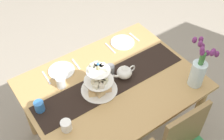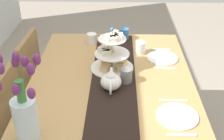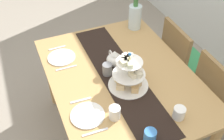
# 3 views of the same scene
# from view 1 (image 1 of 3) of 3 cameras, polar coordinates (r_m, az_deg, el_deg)

# --- Properties ---
(ground_plane) EXTENTS (8.00, 8.00, 0.00)m
(ground_plane) POSITION_cam_1_polar(r_m,az_deg,el_deg) (2.98, 0.03, -12.67)
(ground_plane) COLOR gray
(dining_table) EXTENTS (1.43, 1.08, 0.78)m
(dining_table) POSITION_cam_1_polar(r_m,az_deg,el_deg) (2.44, 0.03, -4.38)
(dining_table) COLOR tan
(dining_table) RESTS_ON ground_plane
(table_runner) EXTENTS (1.36, 0.29, 0.00)m
(table_runner) POSITION_cam_1_polar(r_m,az_deg,el_deg) (2.36, -0.15, -2.46)
(table_runner) COLOR black
(table_runner) RESTS_ON dining_table
(tiered_cake_stand) EXTENTS (0.30, 0.30, 0.30)m
(tiered_cake_stand) POSITION_cam_1_polar(r_m,az_deg,el_deg) (2.23, -2.70, -2.43)
(tiered_cake_stand) COLOR beige
(tiered_cake_stand) RESTS_ON table_runner
(teapot) EXTENTS (0.24, 0.13, 0.14)m
(teapot) POSITION_cam_1_polar(r_m,az_deg,el_deg) (2.36, 2.55, -0.40)
(teapot) COLOR white
(teapot) RESTS_ON table_runner
(tulip_vase) EXTENTS (0.17, 0.21, 0.46)m
(tulip_vase) POSITION_cam_1_polar(r_m,az_deg,el_deg) (2.33, 17.24, 0.17)
(tulip_vase) COLOR silver
(tulip_vase) RESTS_ON dining_table
(cream_jug) EXTENTS (0.08, 0.08, 0.08)m
(cream_jug) POSITION_cam_1_polar(r_m,az_deg,el_deg) (2.07, -9.30, -11.10)
(cream_jug) COLOR white
(cream_jug) RESTS_ON dining_table
(dinner_plate_left) EXTENTS (0.23, 0.23, 0.01)m
(dinner_plate_left) POSITION_cam_1_polar(r_m,az_deg,el_deg) (2.73, 2.16, 5.65)
(dinner_plate_left) COLOR white
(dinner_plate_left) RESTS_ON dining_table
(fork_left) EXTENTS (0.02, 0.15, 0.01)m
(fork_left) POSITION_cam_1_polar(r_m,az_deg,el_deg) (2.80, 4.56, 6.70)
(fork_left) COLOR silver
(fork_left) RESTS_ON dining_table
(knife_left) EXTENTS (0.02, 0.17, 0.01)m
(knife_left) POSITION_cam_1_polar(r_m,az_deg,el_deg) (2.67, -0.35, 4.47)
(knife_left) COLOR silver
(knife_left) RESTS_ON dining_table
(dinner_plate_right) EXTENTS (0.23, 0.23, 0.01)m
(dinner_plate_right) POSITION_cam_1_polar(r_m,az_deg,el_deg) (2.49, -10.25, -0.10)
(dinner_plate_right) COLOR white
(dinner_plate_right) RESTS_ON dining_table
(fork_right) EXTENTS (0.02, 0.15, 0.01)m
(fork_right) POSITION_cam_1_polar(r_m,az_deg,el_deg) (2.53, -7.36, 1.22)
(fork_right) COLOR silver
(fork_right) RESTS_ON dining_table
(knife_right) EXTENTS (0.02, 0.17, 0.01)m
(knife_right) POSITION_cam_1_polar(r_m,az_deg,el_deg) (2.46, -13.21, -1.52)
(knife_right) COLOR silver
(knife_right) RESTS_ON dining_table
(mug_grey) EXTENTS (0.08, 0.08, 0.09)m
(mug_grey) POSITION_cam_1_polar(r_m,az_deg,el_deg) (2.39, -0.40, 0.00)
(mug_grey) COLOR slate
(mug_grey) RESTS_ON table_runner
(mug_white_text) EXTENTS (0.08, 0.08, 0.09)m
(mug_white_text) POSITION_cam_1_polar(r_m,az_deg,el_deg) (2.33, -10.35, -2.52)
(mug_white_text) COLOR white
(mug_white_text) RESTS_ON dining_table
(mug_orange) EXTENTS (0.08, 0.08, 0.09)m
(mug_orange) POSITION_cam_1_polar(r_m,az_deg,el_deg) (2.21, -14.56, -7.17)
(mug_orange) COLOR #3370B7
(mug_orange) RESTS_ON dining_table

